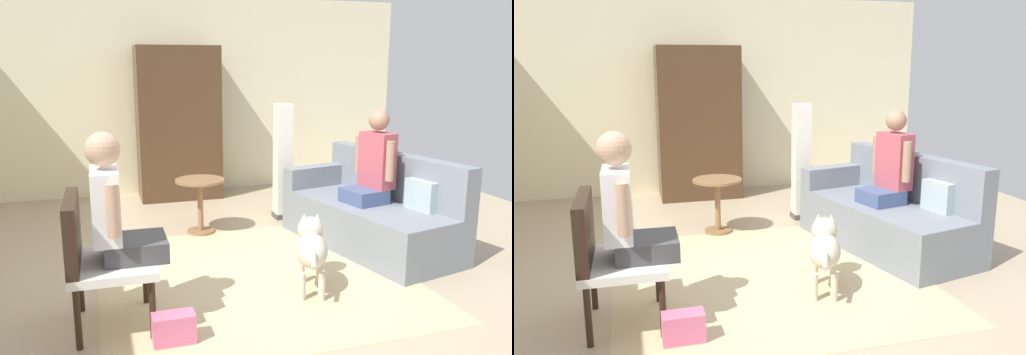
{
  "view_description": "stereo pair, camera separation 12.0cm",
  "coord_description": "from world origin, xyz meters",
  "views": [
    {
      "loc": [
        -1.2,
        -3.99,
        1.78
      ],
      "look_at": [
        0.06,
        0.04,
        0.87
      ],
      "focal_mm": 37.0,
      "sensor_mm": 36.0,
      "label": 1
    },
    {
      "loc": [
        -1.08,
        -4.02,
        1.78
      ],
      "look_at": [
        0.06,
        0.04,
        0.87
      ],
      "focal_mm": 37.0,
      "sensor_mm": 36.0,
      "label": 2
    }
  ],
  "objects": [
    {
      "name": "couch",
      "position": [
        1.4,
        0.49,
        0.32
      ],
      "size": [
        1.22,
        1.98,
        0.91
      ],
      "color": "slate",
      "rests_on": "ground"
    },
    {
      "name": "person_on_couch",
      "position": [
        1.38,
        0.46,
        0.82
      ],
      "size": [
        0.48,
        0.5,
        0.89
      ],
      "color": "#43547E"
    },
    {
      "name": "back_wall",
      "position": [
        0.0,
        3.39,
        1.34
      ],
      "size": [
        6.42,
        0.12,
        2.67
      ],
      "primitive_type": "cube",
      "color": "beige",
      "rests_on": "ground"
    },
    {
      "name": "column_lamp",
      "position": [
        0.87,
        1.63,
        0.66
      ],
      "size": [
        0.2,
        0.2,
        1.34
      ],
      "color": "#4C4742",
      "rests_on": "ground"
    },
    {
      "name": "handbag",
      "position": [
        -0.78,
        -0.84,
        0.1
      ],
      "size": [
        0.28,
        0.14,
        0.2
      ],
      "primitive_type": "cube",
      "color": "#D8668C",
      "rests_on": "ground"
    },
    {
      "name": "person_on_armchair",
      "position": [
        -1.09,
        -0.47,
        0.83
      ],
      "size": [
        0.51,
        0.55,
        0.88
      ],
      "color": "#424143"
    },
    {
      "name": "armchair",
      "position": [
        -1.24,
        -0.47,
        0.55
      ],
      "size": [
        0.58,
        0.66,
        0.93
      ],
      "color": "black",
      "rests_on": "ground"
    },
    {
      "name": "armoire_cabinet",
      "position": [
        -0.11,
        2.98,
        1.0
      ],
      "size": [
        1.07,
        0.56,
        2.01
      ],
      "primitive_type": "cube",
      "color": "#4C331E",
      "rests_on": "ground"
    },
    {
      "name": "round_end_table",
      "position": [
        -0.16,
        1.36,
        0.4
      ],
      "size": [
        0.52,
        0.52,
        0.59
      ],
      "color": "olive",
      "rests_on": "ground"
    },
    {
      "name": "dog",
      "position": [
        0.41,
        -0.31,
        0.35
      ],
      "size": [
        0.41,
        0.77,
        0.56
      ],
      "color": "beige",
      "rests_on": "ground"
    },
    {
      "name": "ground_plane",
      "position": [
        0.0,
        0.0,
        0.0
      ],
      "size": [
        8.0,
        8.0,
        0.0
      ],
      "primitive_type": "plane",
      "color": "tan"
    },
    {
      "name": "area_rug",
      "position": [
        0.04,
        0.04,
        0.0
      ],
      "size": [
        2.55,
        2.57,
        0.01
      ],
      "primitive_type": "cube",
      "color": "#C6B284",
      "rests_on": "ground"
    }
  ]
}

